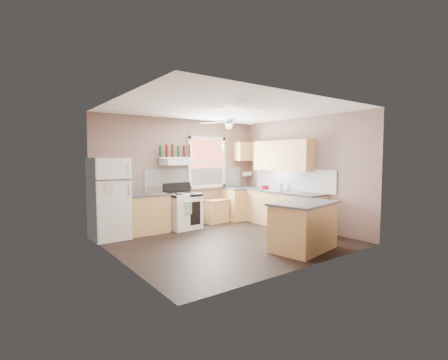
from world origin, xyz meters
TOP-DOWN VIEW (x-y plane):
  - floor at (0.00, 0.00)m, footprint 4.50×4.50m
  - ceiling at (0.00, 0.00)m, footprint 4.50×4.50m
  - wall_back at (0.00, 2.02)m, footprint 4.50×0.05m
  - wall_right at (2.27, 0.00)m, footprint 0.05×4.00m
  - wall_left at (-2.27, 0.00)m, footprint 0.05×4.00m
  - backsplash_back at (0.45, 1.99)m, footprint 2.90×0.03m
  - backsplash_right at (2.23, 0.30)m, footprint 0.03×2.60m
  - window_view at (0.75, 1.98)m, footprint 1.00×0.02m
  - window_frame at (0.75, 1.96)m, footprint 1.16×0.07m
  - refrigerator at (-1.93, 1.66)m, footprint 0.75×0.73m
  - base_cabinet_left at (-1.06, 1.70)m, footprint 0.90×0.60m
  - counter_left at (-1.06, 1.70)m, footprint 0.92×0.62m
  - toaster at (-0.90, 1.60)m, footprint 0.31×0.23m
  - stove at (-0.17, 1.61)m, footprint 0.80×0.71m
  - range_hood at (-0.23, 1.75)m, footprint 0.78×0.50m
  - bottle_shelf at (-0.23, 1.87)m, footprint 0.90×0.26m
  - cart at (0.89, 1.75)m, footprint 0.66×0.48m
  - base_cabinet_corner at (1.75, 1.70)m, footprint 1.00×0.60m
  - base_cabinet_right at (1.95, 0.30)m, footprint 0.60×2.20m
  - counter_corner at (1.75, 1.70)m, footprint 1.02×0.62m
  - counter_right at (1.94, 0.30)m, footprint 0.62×2.22m
  - sink at (1.94, 0.50)m, footprint 0.55×0.45m
  - faucet at (2.10, 0.50)m, footprint 0.03×0.03m
  - upper_cabinet_right at (2.08, 0.50)m, footprint 0.33×1.80m
  - upper_cabinet_corner at (1.95, 1.83)m, footprint 0.60×0.33m
  - paper_towel at (2.07, 1.86)m, footprint 0.26×0.12m
  - island at (0.75, -1.33)m, footprint 1.36×1.00m
  - island_top at (0.75, -1.33)m, footprint 1.45×1.09m
  - ceiling_fan_hub at (0.00, 0.00)m, footprint 0.20×0.20m
  - soap_bottle at (2.08, 0.54)m, footprint 0.12×0.12m
  - red_caddy at (1.89, 0.92)m, footprint 0.21×0.18m
  - wine_bottles at (-0.22, 1.87)m, footprint 0.86×0.06m

SIDE VIEW (x-z plane):
  - floor at x=0.00m, z-range 0.00..0.00m
  - cart at x=0.89m, z-range 0.00..0.61m
  - base_cabinet_left at x=-1.06m, z-range 0.00..0.86m
  - stove at x=-0.17m, z-range 0.00..0.86m
  - base_cabinet_corner at x=1.75m, z-range 0.00..0.86m
  - base_cabinet_right at x=1.95m, z-range 0.00..0.86m
  - island at x=0.75m, z-range 0.00..0.86m
  - refrigerator at x=-1.93m, z-range 0.00..1.72m
  - counter_left at x=-1.06m, z-range 0.86..0.90m
  - counter_corner at x=1.75m, z-range 0.86..0.90m
  - counter_right at x=1.94m, z-range 0.86..0.90m
  - island_top at x=0.75m, z-range 0.86..0.90m
  - sink at x=1.94m, z-range 0.88..0.91m
  - red_caddy at x=1.89m, z-range 0.90..1.00m
  - faucet at x=2.10m, z-range 0.90..1.04m
  - toaster at x=-0.90m, z-range 0.90..1.08m
  - soap_bottle at x=2.08m, z-range 0.90..1.13m
  - backsplash_back at x=0.45m, z-range 0.90..1.45m
  - backsplash_right at x=2.23m, z-range 0.90..1.45m
  - paper_towel at x=2.07m, z-range 1.19..1.31m
  - wall_back at x=0.00m, z-range 0.00..2.70m
  - wall_right at x=2.27m, z-range 0.00..2.70m
  - wall_left at x=-2.27m, z-range 0.00..2.70m
  - window_view at x=0.75m, z-range 1.00..2.20m
  - window_frame at x=0.75m, z-range 0.92..2.28m
  - range_hood at x=-0.23m, z-range 1.55..1.69m
  - bottle_shelf at x=-0.23m, z-range 1.71..1.73m
  - upper_cabinet_right at x=2.08m, z-range 1.40..2.16m
  - wine_bottles at x=-0.22m, z-range 1.73..2.04m
  - upper_cabinet_corner at x=1.95m, z-range 1.64..2.16m
  - ceiling_fan_hub at x=0.00m, z-range 2.41..2.49m
  - ceiling at x=0.00m, z-range 2.70..2.70m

